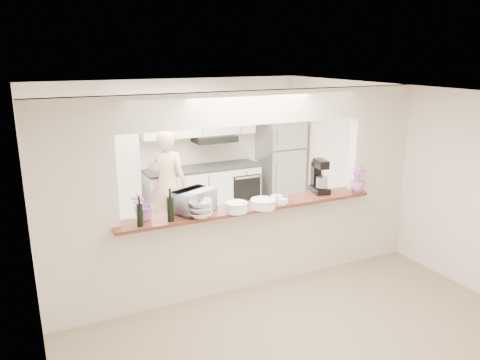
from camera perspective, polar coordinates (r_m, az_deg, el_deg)
floor at (r=6.29m, az=0.93°, el=-12.50°), size 6.00×6.00×0.00m
tile_overlay at (r=7.57m, az=-4.43°, el=-7.53°), size 5.00×2.90×0.01m
partition at (r=5.75m, az=0.99°, el=0.69°), size 5.00×0.15×2.50m
bar_counter at (r=6.04m, az=0.97°, el=-7.68°), size 3.40×0.38×1.09m
kitchen_cabinets at (r=8.27m, az=-8.77°, el=1.38°), size 3.15×0.62×2.25m
refrigerator at (r=9.12m, az=4.93°, el=1.99°), size 0.75×0.70×1.70m
flower_left at (r=5.42m, az=-11.64°, el=-2.86°), size 0.42×0.39×0.37m
wine_bottle_a at (r=5.23m, az=-12.11°, el=-4.15°), size 0.07×0.07×0.34m
wine_bottle_b at (r=5.31m, az=-8.48°, el=-3.46°), size 0.08×0.08×0.38m
toaster_oven at (r=5.60m, az=-5.66°, el=-2.56°), size 0.57×0.49×0.26m
serving_bowls at (r=5.41m, az=-4.84°, el=-3.54°), size 0.35×0.35×0.20m
plate_stack_a at (r=5.58m, az=-0.44°, el=-3.33°), size 0.27×0.27×0.12m
plate_stack_b at (r=5.74m, az=2.85°, el=-2.88°), size 0.31×0.31×0.11m
red_bowl at (r=5.92m, az=2.83°, el=-2.50°), size 0.16×0.16×0.07m
tan_bowl at (r=6.01m, az=4.51°, el=-2.25°), size 0.16×0.16×0.07m
utensil_caddy at (r=5.92m, az=5.52°, el=-2.05°), size 0.24×0.19×0.20m
stand_mixer at (r=6.42m, az=9.66°, el=0.29°), size 0.25×0.34×0.46m
flower_right at (r=6.55m, az=14.17°, el=0.12°), size 0.27×0.27×0.36m
person at (r=7.67m, az=-8.86°, el=-0.46°), size 0.77×0.71×1.76m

